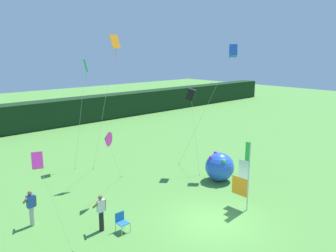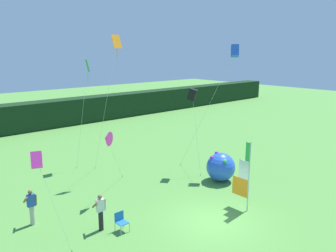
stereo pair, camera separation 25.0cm
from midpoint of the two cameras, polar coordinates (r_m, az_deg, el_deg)
name	(u,v)px [view 2 (the right image)]	position (r m, az deg, el deg)	size (l,w,h in m)	color
ground_plane	(213,222)	(17.20, 7.95, -15.65)	(120.00, 120.00, 0.00)	#518E3D
distant_treeline	(24,117)	(37.68, -22.80, 1.39)	(80.00, 2.40, 2.85)	black
banner_flag	(244,177)	(18.05, 13.03, -8.29)	(0.06, 1.03, 3.70)	#B7B7BC
person_near_banner	(100,211)	(16.23, -10.83, -13.89)	(0.55, 0.48, 1.74)	black
person_mid_field	(31,206)	(17.60, -21.57, -12.41)	(0.55, 0.48, 1.75)	#B7B2A3
inflatable_balloon	(221,167)	(21.83, 9.18, -6.82)	(1.82, 1.82, 1.86)	blue
folding_chair	(121,220)	(16.23, -7.48, -15.43)	(0.51, 0.51, 0.89)	#BCBCC1
kite_magenta_box_0	(37,160)	(14.19, -20.71, -5.40)	(1.12, 1.26, 4.31)	brown
kite_orange_diamond_1	(115,50)	(21.79, -8.54, 12.51)	(1.05, 2.35, 9.06)	brown
kite_magenta_delta_2	(107,139)	(18.30, -9.78, -2.13)	(2.97, 2.84, 3.93)	brown
kite_blue_box_3	(235,51)	(23.00, 11.44, 12.19)	(2.47, 3.34, 8.50)	brown
kite_black_box_4	(192,95)	(22.47, 4.43, 5.27)	(0.78, 1.55, 5.69)	brown
kite_green_diamond_5	(87,71)	(24.37, -13.17, 9.00)	(1.59, 0.66, 7.51)	brown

